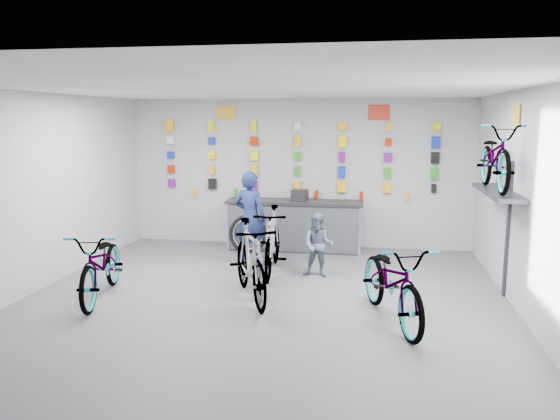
% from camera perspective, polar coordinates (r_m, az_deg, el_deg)
% --- Properties ---
extents(floor, '(8.00, 8.00, 0.00)m').
position_cam_1_polar(floor, '(7.65, -2.35, -10.34)').
color(floor, '#525257').
rests_on(floor, ground).
extents(ceiling, '(8.00, 8.00, 0.00)m').
position_cam_1_polar(ceiling, '(7.21, -2.52, 12.71)').
color(ceiling, white).
rests_on(ceiling, wall_back).
extents(wall_back, '(7.00, 0.00, 7.00)m').
position_cam_1_polar(wall_back, '(11.19, 1.88, 3.88)').
color(wall_back, silver).
rests_on(wall_back, floor).
extents(wall_front, '(7.00, 0.00, 7.00)m').
position_cam_1_polar(wall_front, '(3.56, -16.23, -8.78)').
color(wall_front, silver).
rests_on(wall_front, floor).
extents(wall_left, '(0.00, 8.00, 8.00)m').
position_cam_1_polar(wall_left, '(8.71, -25.58, 1.34)').
color(wall_left, silver).
rests_on(wall_left, floor).
extents(wall_right, '(0.00, 8.00, 8.00)m').
position_cam_1_polar(wall_right, '(7.39, 25.15, 0.07)').
color(wall_right, silver).
rests_on(wall_right, floor).
extents(counter, '(2.70, 0.66, 1.00)m').
position_cam_1_polar(counter, '(10.89, 1.52, -1.67)').
color(counter, black).
rests_on(counter, floor).
extents(merch_wall, '(5.57, 0.08, 1.57)m').
position_cam_1_polar(merch_wall, '(11.09, 2.10, 5.30)').
color(merch_wall, '#731286').
rests_on(merch_wall, wall_back).
extents(wall_bracket, '(0.39, 1.90, 2.00)m').
position_cam_1_polar(wall_bracket, '(8.51, 21.92, 1.17)').
color(wall_bracket, '#333338').
rests_on(wall_bracket, wall_right).
extents(sign_left, '(0.42, 0.02, 0.30)m').
position_cam_1_polar(sign_left, '(11.42, -5.69, 10.08)').
color(sign_left, gold).
rests_on(sign_left, wall_back).
extents(sign_right, '(0.42, 0.02, 0.30)m').
position_cam_1_polar(sign_right, '(11.01, 10.30, 10.00)').
color(sign_right, red).
rests_on(sign_right, wall_back).
extents(sign_side, '(0.02, 0.40, 0.30)m').
position_cam_1_polar(sign_side, '(8.46, 23.43, 9.10)').
color(sign_side, gold).
rests_on(sign_side, wall_right).
extents(bike_left, '(1.10, 2.06, 1.03)m').
position_cam_1_polar(bike_left, '(8.36, -18.13, -5.40)').
color(bike_left, gray).
rests_on(bike_left, floor).
extents(bike_center, '(1.29, 1.97, 1.15)m').
position_cam_1_polar(bike_center, '(7.87, -3.12, -5.37)').
color(bike_center, gray).
rests_on(bike_center, floor).
extents(bike_right, '(1.33, 2.18, 1.08)m').
position_cam_1_polar(bike_right, '(7.19, 11.68, -7.32)').
color(bike_right, gray).
rests_on(bike_right, floor).
extents(bike_service, '(0.66, 1.90, 1.12)m').
position_cam_1_polar(bike_service, '(9.26, -0.81, -3.20)').
color(bike_service, gray).
rests_on(bike_service, floor).
extents(bike_wall, '(0.63, 1.80, 0.95)m').
position_cam_1_polar(bike_wall, '(8.43, 21.64, 5.15)').
color(bike_wall, gray).
rests_on(bike_wall, wall_bracket).
extents(clerk, '(0.71, 0.58, 1.69)m').
position_cam_1_polar(clerk, '(9.74, -3.13, -0.86)').
color(clerk, navy).
rests_on(clerk, floor).
extents(customer, '(0.54, 0.44, 1.07)m').
position_cam_1_polar(customer, '(9.05, 4.00, -3.70)').
color(customer, slate).
rests_on(customer, floor).
extents(spare_wheel, '(0.76, 0.25, 0.75)m').
position_cam_1_polar(spare_wheel, '(10.71, -3.37, -2.51)').
color(spare_wheel, black).
rests_on(spare_wheel, floor).
extents(register, '(0.33, 0.35, 0.22)m').
position_cam_1_polar(register, '(10.78, 2.07, 1.57)').
color(register, black).
rests_on(register, counter).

